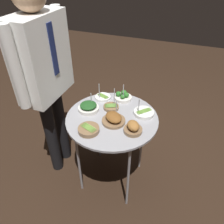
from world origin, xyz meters
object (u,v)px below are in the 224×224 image
Objects in this scene: bowl_asparagus_mid_right at (111,107)px; bowl_asparagus_center at (103,97)px; serving_cart at (112,122)px; bowl_broccoli_front_center at (123,96)px; bowl_asparagus_front_left at (89,129)px; waiter_figure at (43,68)px; bowl_roast_back_left at (114,119)px; bowl_spinach_front_right at (88,107)px; bowl_roast_far_rim at (133,128)px; bowl_asparagus_mid_left at (144,113)px.

bowl_asparagus_center is (0.11, 0.12, -0.00)m from bowl_asparagus_mid_right.
serving_cart is 4.49× the size of bowl_broccoli_front_center.
bowl_asparagus_front_left is 0.09× the size of waiter_figure.
bowl_asparagus_front_left is (-0.21, 0.10, 0.07)m from serving_cart.
bowl_asparagus_mid_right reaches higher than serving_cart.
bowl_roast_back_left is at bearing -174.23° from bowl_broccoli_front_center.
bowl_roast_far_rim is (-0.12, -0.40, 0.01)m from bowl_spinach_front_right.
bowl_asparagus_mid_right reaches higher than bowl_asparagus_mid_left.
bowl_asparagus_center is at bearing -61.51° from waiter_figure.
bowl_roast_far_rim reaches higher than serving_cart.
bowl_asparagus_front_left is 0.45m from bowl_asparagus_mid_left.
bowl_asparagus_mid_left is (0.02, -0.26, 0.00)m from bowl_asparagus_mid_right.
waiter_figure reaches higher than bowl_spinach_front_right.
serving_cart is 4.44× the size of bowl_spinach_front_right.
bowl_asparagus_center is 0.48m from bowl_roast_far_rim.
bowl_asparagus_mid_right reaches higher than bowl_roast_far_rim.
bowl_roast_far_rim reaches higher than bowl_asparagus_front_left.
bowl_spinach_front_right is 0.42m from bowl_roast_far_rim.
bowl_asparagus_front_left is at bearing 110.04° from bowl_roast_far_rim.
waiter_figure is at bearing 84.41° from bowl_roast_back_left.
serving_cart is at bearing -95.88° from bowl_spinach_front_right.
bowl_asparagus_mid_left is 1.16× the size of bowl_roast_far_rim.
serving_cart is 5.38× the size of bowl_roast_far_rim.
bowl_spinach_front_right is (-0.20, 0.04, 0.02)m from bowl_asparagus_center.
bowl_asparagus_mid_right is 1.10× the size of bowl_asparagus_center.
bowl_asparagus_center is (0.22, 0.16, 0.06)m from serving_cart.
bowl_broccoli_front_center is 0.67m from waiter_figure.
bowl_asparagus_center is (-0.05, 0.16, -0.01)m from bowl_broccoli_front_center.
bowl_spinach_front_right is at bearing 118.29° from bowl_asparagus_mid_right.
bowl_broccoli_front_center reaches higher than bowl_asparagus_front_left.
waiter_figure is at bearing 64.72° from bowl_asparagus_front_left.
bowl_roast_back_left is 0.65m from waiter_figure.
bowl_roast_back_left is at bearing 132.79° from bowl_asparagus_mid_left.
bowl_broccoli_front_center reaches higher than bowl_roast_far_rim.
bowl_asparagus_mid_right reaches higher than bowl_roast_back_left.
bowl_roast_back_left reaches higher than bowl_asparagus_front_left.
bowl_roast_far_rim is at bearing -107.63° from bowl_roast_back_left.
bowl_asparagus_mid_right is 1.04× the size of bowl_spinach_front_right.
bowl_roast_back_left is 0.17m from bowl_asparagus_mid_right.
waiter_figure reaches higher than bowl_asparagus_mid_right.
serving_cart is 4.68× the size of bowl_asparagus_center.
bowl_roast_back_left is at bearing -39.08° from bowl_asparagus_front_left.
bowl_roast_back_left is 1.05× the size of bowl_asparagus_mid_right.
bowl_asparagus_mid_right is 1.27× the size of bowl_roast_far_rim.
bowl_asparagus_front_left is at bearing -115.28° from waiter_figure.
bowl_spinach_front_right is 1.21× the size of bowl_roast_far_rim.
bowl_asparagus_mid_left reaches higher than bowl_asparagus_front_left.
bowl_roast_far_rim is 0.08× the size of waiter_figure.
bowl_asparagus_mid_right reaches higher than bowl_spinach_front_right.
bowl_asparagus_center reaches higher than bowl_asparagus_mid_left.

